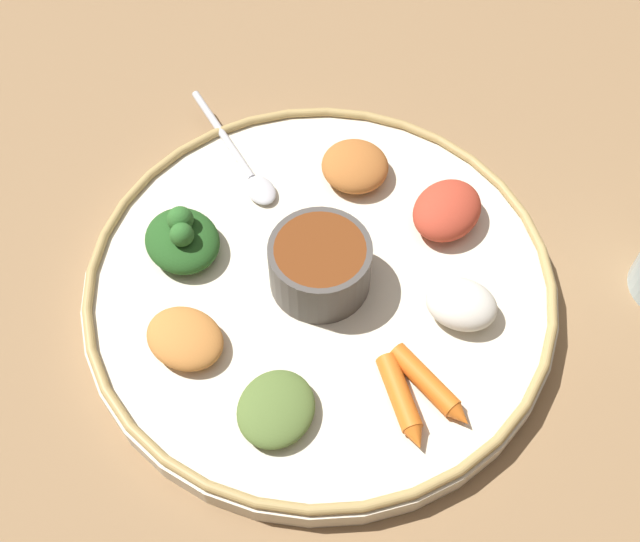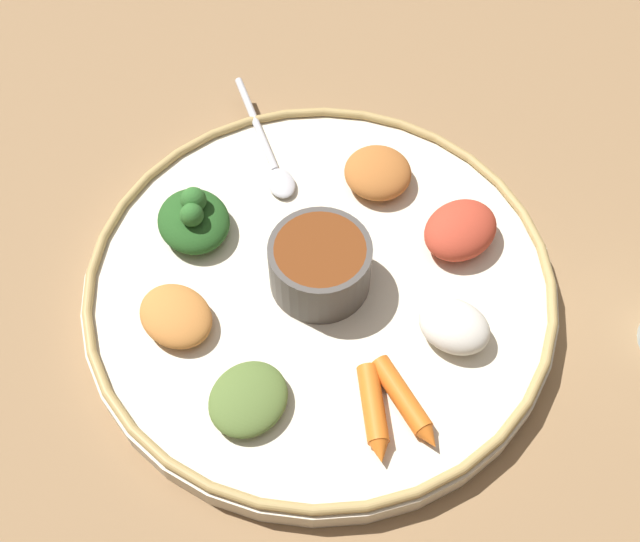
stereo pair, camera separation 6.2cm
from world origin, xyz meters
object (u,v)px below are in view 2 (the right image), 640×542
(carrot_near_spoon, at_px, (374,412))
(center_bowl, at_px, (320,264))
(greens_pile, at_px, (194,219))
(carrot_outer, at_px, (405,402))
(spoon, at_px, (270,156))

(carrot_near_spoon, bearing_deg, center_bowl, -25.11)
(center_bowl, relative_size, greens_pile, 0.97)
(carrot_outer, bearing_deg, greens_pile, 2.69)
(center_bowl, xyz_separation_m, greens_pile, (0.11, 0.04, -0.01))
(spoon, bearing_deg, center_bowl, 155.55)
(carrot_near_spoon, bearing_deg, greens_pile, -2.96)
(center_bowl, relative_size, carrot_near_spoon, 1.19)
(carrot_near_spoon, distance_m, carrot_outer, 0.02)
(greens_pile, height_order, carrot_near_spoon, greens_pile)
(spoon, relative_size, carrot_near_spoon, 2.15)
(spoon, height_order, carrot_outer, carrot_outer)
(center_bowl, bearing_deg, carrot_near_spoon, 154.89)
(carrot_near_spoon, bearing_deg, spoon, -24.76)
(greens_pile, relative_size, carrot_near_spoon, 1.23)
(center_bowl, height_order, carrot_outer, center_bowl)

